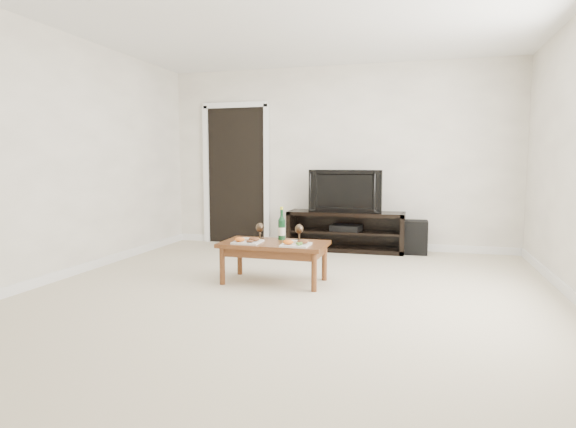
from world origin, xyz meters
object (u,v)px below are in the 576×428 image
at_px(media_console, 346,231).
at_px(subwoofer, 416,237).
at_px(television, 346,191).
at_px(coffee_table, 274,262).

height_order(media_console, subwoofer, media_console).
distance_m(television, subwoofer, 1.13).
bearing_deg(subwoofer, television, 179.37).
bearing_deg(media_console, television, 0.00).
bearing_deg(television, subwoofer, 4.19).
xyz_separation_m(media_console, coffee_table, (-0.45, -1.98, -0.07)).
relative_size(media_console, coffee_table, 1.50).
bearing_deg(coffee_table, subwoofer, 55.07).
distance_m(media_console, coffee_table, 2.03).
xyz_separation_m(media_console, television, (0.00, 0.00, 0.57)).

